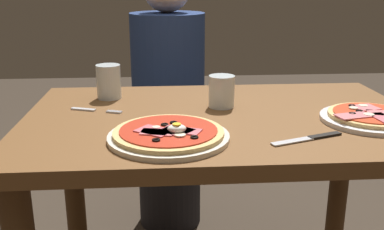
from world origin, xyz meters
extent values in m
cube|color=brown|center=(0.00, 0.00, 0.73)|extent=(1.11, 0.71, 0.04)
cylinder|color=#4A3018|center=(-0.49, 0.30, 0.36)|extent=(0.07, 0.07, 0.71)
cylinder|color=#4A3018|center=(0.49, 0.30, 0.36)|extent=(0.07, 0.07, 0.71)
cylinder|color=silver|center=(-0.16, -0.19, 0.76)|extent=(0.29, 0.29, 0.01)
cylinder|color=#DBB26B|center=(-0.16, -0.19, 0.77)|extent=(0.26, 0.26, 0.01)
cylinder|color=#B72D19|center=(-0.16, -0.19, 0.77)|extent=(0.23, 0.23, 0.00)
torus|color=black|center=(-0.14, -0.14, 0.78)|extent=(0.02, 0.02, 0.00)
torus|color=black|center=(-0.10, -0.25, 0.78)|extent=(0.02, 0.02, 0.00)
torus|color=black|center=(-0.17, -0.16, 0.78)|extent=(0.02, 0.02, 0.00)
torus|color=black|center=(-0.19, -0.26, 0.78)|extent=(0.02, 0.02, 0.00)
cube|color=#D16B70|center=(-0.14, -0.21, 0.78)|extent=(0.09, 0.09, 0.00)
cube|color=#C65B66|center=(-0.13, -0.20, 0.78)|extent=(0.10, 0.08, 0.00)
cube|color=#C65B66|center=(-0.19, -0.20, 0.78)|extent=(0.10, 0.09, 0.00)
cube|color=#D16B70|center=(-0.18, -0.21, 0.78)|extent=(0.08, 0.06, 0.00)
cylinder|color=beige|center=(-0.19, -0.18, 0.78)|extent=(0.02, 0.02, 0.00)
cylinder|color=beige|center=(-0.13, -0.24, 0.78)|extent=(0.03, 0.03, 0.00)
ellipsoid|color=white|center=(-0.14, -0.21, 0.79)|extent=(0.04, 0.03, 0.02)
cylinder|color=yellow|center=(-0.14, -0.21, 0.80)|extent=(0.02, 0.02, 0.00)
cylinder|color=white|center=(0.39, -0.09, 0.76)|extent=(0.26, 0.26, 0.01)
cylinder|color=#DBB26B|center=(0.39, -0.09, 0.77)|extent=(0.22, 0.22, 0.01)
cylinder|color=red|center=(0.39, -0.09, 0.77)|extent=(0.20, 0.20, 0.00)
torus|color=black|center=(0.36, -0.03, 0.78)|extent=(0.02, 0.02, 0.00)
torus|color=black|center=(0.36, -0.08, 0.78)|extent=(0.02, 0.02, 0.00)
torus|color=black|center=(0.33, -0.10, 0.78)|extent=(0.02, 0.02, 0.00)
cube|color=#D16B70|center=(0.41, -0.10, 0.78)|extent=(0.09, 0.07, 0.00)
cube|color=#C65B66|center=(0.39, -0.15, 0.78)|extent=(0.05, 0.09, 0.00)
cube|color=#D16B70|center=(0.39, -0.05, 0.78)|extent=(0.07, 0.07, 0.00)
cube|color=#D16B70|center=(0.32, -0.12, 0.78)|extent=(0.10, 0.07, 0.00)
cylinder|color=beige|center=(0.35, -0.05, 0.78)|extent=(0.02, 0.02, 0.00)
cylinder|color=beige|center=(0.37, -0.12, 0.78)|extent=(0.03, 0.03, 0.00)
cylinder|color=beige|center=(0.39, -0.03, 0.78)|extent=(0.03, 0.03, 0.00)
cylinder|color=silver|center=(0.01, 0.08, 0.80)|extent=(0.08, 0.08, 0.09)
cylinder|color=silver|center=(0.01, 0.08, 0.77)|extent=(0.07, 0.07, 0.04)
cylinder|color=silver|center=(-0.34, 0.20, 0.80)|extent=(0.08, 0.08, 0.11)
cylinder|color=silver|center=(-0.34, 0.20, 0.77)|extent=(0.07, 0.07, 0.04)
cube|color=silver|center=(-0.40, 0.07, 0.75)|extent=(0.08, 0.04, 0.00)
cube|color=silver|center=(-0.31, 0.03, 0.75)|extent=(0.04, 0.02, 0.00)
cube|color=silver|center=(-0.31, 0.04, 0.75)|extent=(0.04, 0.02, 0.00)
cube|color=silver|center=(-0.31, 0.04, 0.75)|extent=(0.04, 0.02, 0.00)
cube|color=silver|center=(-0.30, 0.05, 0.75)|extent=(0.04, 0.02, 0.00)
cube|color=silver|center=(0.13, -0.23, 0.75)|extent=(0.11, 0.06, 0.00)
cube|color=black|center=(0.22, -0.20, 0.75)|extent=(0.09, 0.05, 0.01)
cylinder|color=black|center=(-0.14, 0.72, 0.23)|extent=(0.29, 0.29, 0.46)
cylinder|color=navy|center=(-0.14, 0.72, 0.72)|extent=(0.32, 0.32, 0.52)
camera|label=1|loc=(-0.17, -1.18, 1.12)|focal=41.33mm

